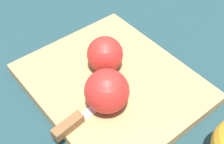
% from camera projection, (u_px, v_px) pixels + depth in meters
% --- Properties ---
extents(ground_plane, '(4.00, 4.00, 0.00)m').
position_uv_depth(ground_plane, '(112.00, 87.00, 0.60)').
color(ground_plane, '#193338').
extents(cutting_board, '(0.33, 0.28, 0.02)m').
position_uv_depth(cutting_board, '(112.00, 83.00, 0.59)').
color(cutting_board, '#A37A4C').
rests_on(cutting_board, ground_plane).
extents(apple_half_left, '(0.07, 0.07, 0.07)m').
position_uv_depth(apple_half_left, '(105.00, 54.00, 0.58)').
color(apple_half_left, red).
rests_on(apple_half_left, cutting_board).
extents(apple_half_right, '(0.08, 0.08, 0.08)m').
position_uv_depth(apple_half_right, '(107.00, 91.00, 0.51)').
color(apple_half_right, red).
rests_on(apple_half_right, cutting_board).
extents(knife, '(0.03, 0.16, 0.02)m').
position_uv_depth(knife, '(76.00, 120.00, 0.51)').
color(knife, silver).
rests_on(knife, cutting_board).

